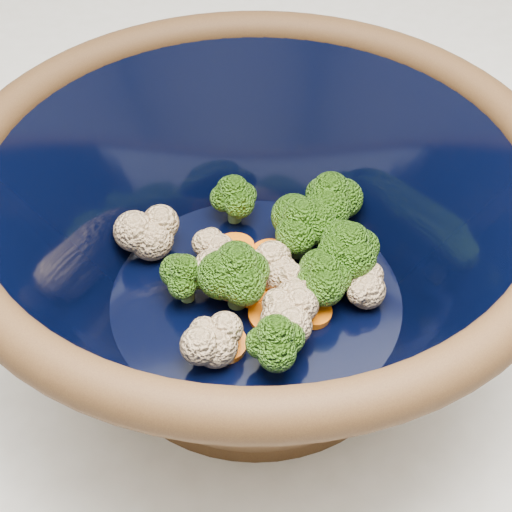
% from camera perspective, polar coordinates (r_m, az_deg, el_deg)
% --- Properties ---
extents(counter, '(1.20, 1.20, 0.90)m').
position_cam_1_polar(counter, '(0.97, 1.57, -18.49)').
color(counter, beige).
rests_on(counter, ground).
extents(mixing_bowl, '(0.39, 0.39, 0.16)m').
position_cam_1_polar(mixing_bowl, '(0.47, 0.00, 1.37)').
color(mixing_bowl, black).
rests_on(mixing_bowl, counter).
extents(vegetable_pile, '(0.18, 0.18, 0.06)m').
position_cam_1_polar(vegetable_pile, '(0.50, 1.36, -0.23)').
color(vegetable_pile, '#608442').
rests_on(vegetable_pile, mixing_bowl).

